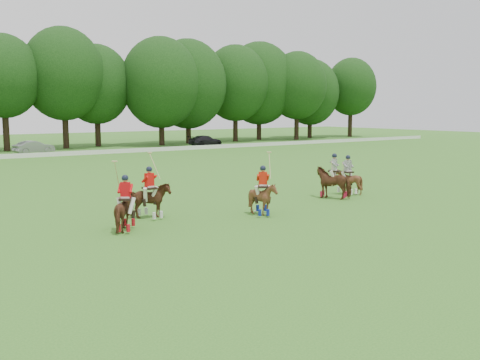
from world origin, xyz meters
TOP-DOWN VIEW (x-y plane):
  - ground at (0.00, 0.00)m, footprint 180.00×180.00m
  - tree_line at (0.26, 48.05)m, footprint 117.98×14.32m
  - boundary_rail at (0.00, 38.00)m, footprint 120.00×0.10m
  - car_mid at (1.50, 42.50)m, footprint 4.32×2.34m
  - car_right at (22.51, 42.50)m, footprint 4.72×2.24m
  - polo_red_a at (-4.85, 3.19)m, footprint 1.58×1.84m
  - polo_red_b at (-3.08, 4.83)m, footprint 1.69×1.52m
  - polo_red_c at (1.29, 2.62)m, footprint 1.71×1.76m
  - polo_stripe_a at (7.10, 4.11)m, footprint 1.80×2.12m
  - polo_stripe_b at (8.60, 4.58)m, footprint 1.27×1.40m
  - polo_ball at (1.44, 3.40)m, footprint 0.09×0.09m

SIDE VIEW (x-z plane):
  - ground at x=0.00m, z-range 0.00..0.00m
  - polo_ball at x=1.44m, z-range 0.00..0.09m
  - boundary_rail at x=0.00m, z-range 0.00..0.44m
  - car_right at x=22.51m, z-range 0.00..1.33m
  - car_mid at x=1.50m, z-range 0.00..1.35m
  - polo_stripe_b at x=8.60m, z-range -0.32..1.84m
  - polo_red_a at x=-4.85m, z-range -0.58..2.12m
  - polo_red_c at x=1.29m, z-range -0.59..2.15m
  - polo_red_b at x=-3.08m, z-range -0.60..2.17m
  - polo_stripe_a at x=7.10m, z-range -0.32..2.03m
  - tree_line at x=0.26m, z-range 0.86..15.60m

